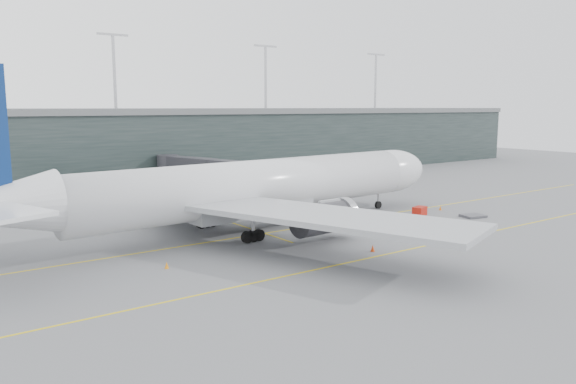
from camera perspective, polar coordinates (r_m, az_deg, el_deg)
ground at (r=70.75m, az=-7.61°, el=-4.13°), size 320.00×320.00×0.00m
taxiline_a at (r=67.34m, az=-5.98°, el=-4.75°), size 160.00×0.25×0.02m
taxiline_b at (r=54.51m, az=2.55°, el=-7.94°), size 160.00×0.25×0.02m
taxiline_lead_main at (r=90.50m, az=-10.85°, el=-1.40°), size 0.25×60.00×0.02m
terminal at (r=123.48m, az=-20.64°, el=4.42°), size 240.00×36.00×29.00m
main_aircraft at (r=70.83m, az=-3.59°, el=0.43°), size 69.36×65.07×19.45m
jet_bridge at (r=98.68m, az=-4.85°, el=2.41°), size 15.56×44.00×6.53m
gse_cart at (r=82.13m, az=13.23°, el=-1.91°), size 2.48×1.94×1.48m
baggage_dolly at (r=84.21m, az=18.28°, el=-2.31°), size 3.60×3.14×0.31m
uld_a at (r=77.82m, az=-13.88°, el=-2.35°), size 2.63×2.36×1.99m
uld_b at (r=79.62m, az=-14.06°, el=-2.11°), size 2.29×1.87×2.00m
uld_c at (r=80.47m, az=-10.38°, el=-2.00°), size 1.98×1.65×1.69m
cone_nose at (r=88.30m, az=15.22°, el=-1.58°), size 0.43×0.43×0.68m
cone_wing_stbd at (r=61.86m, az=8.60°, el=-5.66°), size 0.47×0.47×0.74m
cone_wing_port at (r=84.46m, az=-5.65°, el=-1.77°), size 0.43×0.43×0.69m
cone_tail at (r=56.17m, az=-12.22°, el=-7.28°), size 0.42×0.42×0.67m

